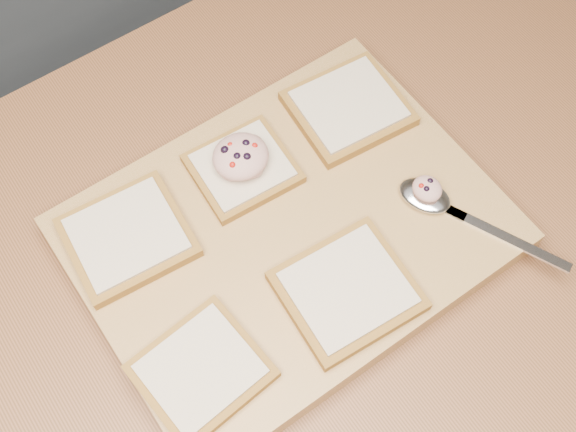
# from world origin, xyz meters

# --- Properties ---
(island_counter) EXTENTS (2.00, 0.80, 0.90)m
(island_counter) POSITION_xyz_m (0.00, 0.00, 0.45)
(island_counter) COLOR slate
(island_counter) RESTS_ON ground
(cutting_board) EXTENTS (0.45, 0.34, 0.04)m
(cutting_board) POSITION_xyz_m (0.08, 0.03, 0.92)
(cutting_board) COLOR #B3834D
(cutting_board) RESTS_ON island_counter
(bread_far_left) EXTENTS (0.13, 0.13, 0.02)m
(bread_far_left) POSITION_xyz_m (-0.07, 0.11, 0.94)
(bread_far_left) COLOR olive
(bread_far_left) RESTS_ON cutting_board
(bread_far_center) EXTENTS (0.11, 0.11, 0.02)m
(bread_far_center) POSITION_xyz_m (0.08, 0.11, 0.94)
(bread_far_center) COLOR olive
(bread_far_center) RESTS_ON cutting_board
(bread_far_right) EXTENTS (0.14, 0.13, 0.02)m
(bread_far_right) POSITION_xyz_m (0.23, 0.11, 0.94)
(bread_far_right) COLOR olive
(bread_far_right) RESTS_ON cutting_board
(bread_near_left) EXTENTS (0.13, 0.12, 0.02)m
(bread_near_left) POSITION_xyz_m (-0.08, -0.06, 0.94)
(bread_near_left) COLOR olive
(bread_near_left) RESTS_ON cutting_board
(bread_near_center) EXTENTS (0.14, 0.13, 0.02)m
(bread_near_center) POSITION_xyz_m (0.09, -0.07, 0.94)
(bread_near_center) COLOR olive
(bread_near_center) RESTS_ON cutting_board
(tuna_salad_dollop) EXTENTS (0.06, 0.06, 0.03)m
(tuna_salad_dollop) POSITION_xyz_m (0.08, 0.12, 0.97)
(tuna_salad_dollop) COLOR tan
(tuna_salad_dollop) RESTS_ON bread_far_center
(spoon) EXTENTS (0.11, 0.19, 0.01)m
(spoon) POSITION_xyz_m (0.23, -0.04, 0.94)
(spoon) COLOR silver
(spoon) RESTS_ON cutting_board
(spoon_salad) EXTENTS (0.03, 0.03, 0.02)m
(spoon_salad) POSITION_xyz_m (0.23, -0.03, 0.96)
(spoon_salad) COLOR tan
(spoon_salad) RESTS_ON spoon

